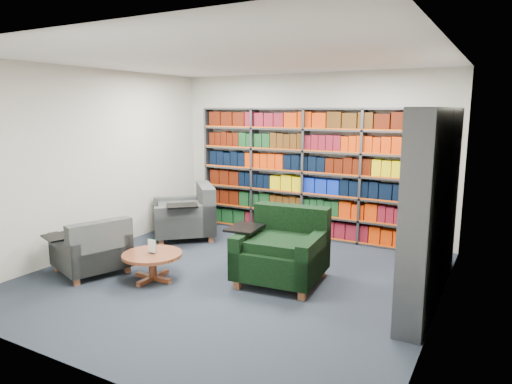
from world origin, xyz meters
The scene contains 7 objects.
room_shell centered at (0.00, 0.00, 1.40)m, with size 5.02×5.02×2.82m.
bookshelf_back centered at (0.00, 2.34, 1.10)m, with size 4.00×0.28×2.20m.
bookshelf_right centered at (2.34, 0.60, 1.10)m, with size 0.28×2.50×2.20m.
chair_teal_left centered at (-1.69, 1.26, 0.36)m, with size 1.40×1.40×0.90m.
chair_green_right centered at (0.61, 0.25, 0.37)m, with size 1.25×1.11×0.93m.
chair_teal_front centered at (-1.72, -0.81, 0.31)m, with size 1.07×1.12×0.77m.
coffee_table centered at (-0.86, -0.61, 0.29)m, with size 0.77×0.77×0.54m.
Camera 1 is at (3.05, -4.88, 2.20)m, focal length 32.00 mm.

